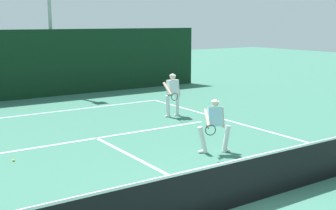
{
  "coord_description": "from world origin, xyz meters",
  "views": [
    {
      "loc": [
        -5.6,
        -6.09,
        3.64
      ],
      "look_at": [
        2.08,
        5.43,
        1.0
      ],
      "focal_mm": 47.14,
      "sensor_mm": 36.0,
      "label": 1
    }
  ],
  "objects_px": {
    "player_far": "(173,93)",
    "player_near": "(215,124)",
    "light_pole": "(49,1)",
    "tennis_ball": "(13,160)"
  },
  "relations": [
    {
      "from": "player_near",
      "to": "light_pole",
      "type": "xyz_separation_m",
      "value": [
        -0.23,
        12.55,
        3.78
      ]
    },
    {
      "from": "light_pole",
      "to": "player_far",
      "type": "bearing_deg",
      "value": -76.16
    },
    {
      "from": "player_far",
      "to": "tennis_ball",
      "type": "xyz_separation_m",
      "value": [
        -6.64,
        -2.29,
        -0.89
      ]
    },
    {
      "from": "tennis_ball",
      "to": "player_far",
      "type": "bearing_deg",
      "value": 19.01
    },
    {
      "from": "player_near",
      "to": "player_far",
      "type": "distance_m",
      "value": 4.92
    },
    {
      "from": "player_near",
      "to": "tennis_ball",
      "type": "relative_size",
      "value": 23.17
    },
    {
      "from": "player_far",
      "to": "player_near",
      "type": "bearing_deg",
      "value": 71.14
    },
    {
      "from": "player_near",
      "to": "player_far",
      "type": "bearing_deg",
      "value": -85.67
    },
    {
      "from": "tennis_ball",
      "to": "light_pole",
      "type": "relative_size",
      "value": 0.01
    },
    {
      "from": "player_far",
      "to": "light_pole",
      "type": "height_order",
      "value": "light_pole"
    }
  ]
}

